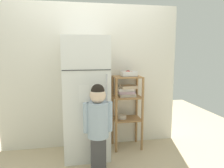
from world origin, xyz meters
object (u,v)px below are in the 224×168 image
at_px(child_standing, 98,120).
at_px(refrigerator, 86,98).
at_px(fruit_bin, 129,74).
at_px(pantry_shelf_unit, 127,100).

bearing_deg(child_standing, refrigerator, 103.51).
bearing_deg(child_standing, fruit_bin, 48.72).
bearing_deg(fruit_bin, pantry_shelf_unit, -157.93).
height_order(refrigerator, child_standing, refrigerator).
bearing_deg(pantry_shelf_unit, refrigerator, -168.32).
bearing_deg(refrigerator, fruit_bin, 12.14).
height_order(refrigerator, fruit_bin, refrigerator).
relative_size(refrigerator, fruit_bin, 7.28).
bearing_deg(child_standing, pantry_shelf_unit, 49.69).
distance_m(child_standing, fruit_bin, 0.93).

